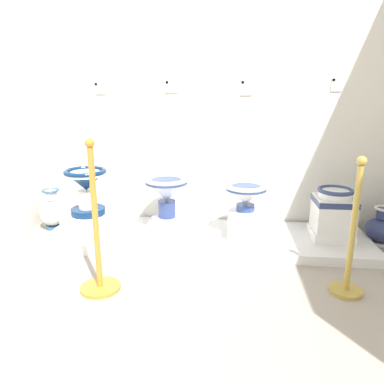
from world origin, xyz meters
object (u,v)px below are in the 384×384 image
object	(u,v)px
info_placard_third	(246,87)
info_placard_fourth	(337,84)
plinth_block_slender_white	(89,223)
decorative_vase_spare	(53,211)
stanchion_post_near_right	(350,250)
antique_toilet_slender_white	(86,185)
plinth_block_pale_glazed	(245,226)
stanchion_post_near_left	(98,250)
antique_toilet_leftmost	(167,192)
decorative_vase_companion	(382,228)
plinth_block_broad_patterned	(331,234)
info_placard_second	(171,86)
info_placard_first	(100,88)
antique_toilet_pale_glazed	(246,196)
antique_toilet_broad_patterned	(334,208)
plinth_block_leftmost	(167,225)

from	to	relation	value
info_placard_third	info_placard_fourth	bearing A→B (deg)	-0.00
plinth_block_slender_white	decorative_vase_spare	xyz separation A→B (m)	(-0.50, 0.28, 0.01)
stanchion_post_near_right	antique_toilet_slender_white	bearing A→B (deg)	161.37
plinth_block_pale_glazed	stanchion_post_near_left	world-z (taller)	stanchion_post_near_left
info_placard_third	stanchion_post_near_left	bearing A→B (deg)	-127.56
antique_toilet_slender_white	antique_toilet_leftmost	size ratio (longest dim) A/B	0.97
stanchion_post_near_right	decorative_vase_companion	bearing A→B (deg)	57.18
plinth_block_pale_glazed	stanchion_post_near_right	bearing A→B (deg)	-49.48
plinth_block_broad_patterned	info_placard_second	distance (m)	2.01
plinth_block_slender_white	info_placard_first	distance (m)	1.31
info_placard_fourth	decorative_vase_companion	size ratio (longest dim) A/B	0.35
antique_toilet_slender_white	info_placard_first	distance (m)	0.98
decorative_vase_spare	decorative_vase_companion	distance (m)	3.17
antique_toilet_pale_glazed	info_placard_fourth	size ratio (longest dim) A/B	3.05
plinth_block_slender_white	info_placard_first	bearing A→B (deg)	88.78
antique_toilet_slender_white	info_placard_fourth	bearing A→B (deg)	12.41
plinth_block_broad_patterned	decorative_vase_companion	bearing A→B (deg)	12.86
info_placard_third	stanchion_post_near_right	bearing A→B (deg)	-60.47
antique_toilet_leftmost	decorative_vase_spare	world-z (taller)	antique_toilet_leftmost
info_placard_first	info_placard_fourth	distance (m)	2.23
info_placard_first	decorative_vase_companion	distance (m)	2.95
antique_toilet_leftmost	stanchion_post_near_right	size ratio (longest dim) A/B	0.45
plinth_block_broad_patterned	info_placard_second	size ratio (longest dim) A/B	2.62
antique_toilet_leftmost	antique_toilet_broad_patterned	bearing A→B (deg)	-2.99
info_placard_first	decorative_vase_spare	xyz separation A→B (m)	(-0.51, -0.21, -1.21)
info_placard_fourth	decorative_vase_spare	distance (m)	3.01
antique_toilet_slender_white	stanchion_post_near_left	distance (m)	0.96
plinth_block_leftmost	stanchion_post_near_left	distance (m)	1.05
plinth_block_slender_white	antique_toilet_leftmost	world-z (taller)	antique_toilet_leftmost
antique_toilet_broad_patterned	plinth_block_broad_patterned	bearing A→B (deg)	-90.00
antique_toilet_broad_patterned	plinth_block_pale_glazed	bearing A→B (deg)	179.76
info_placard_second	stanchion_post_near_right	bearing A→B (deg)	-40.85
antique_toilet_pale_glazed	decorative_vase_companion	bearing A→B (deg)	4.84
info_placard_second	decorative_vase_spare	size ratio (longest dim) A/B	0.32
stanchion_post_near_left	info_placard_third	bearing A→B (deg)	52.44
antique_toilet_broad_patterned	stanchion_post_near_left	bearing A→B (deg)	-153.25
plinth_block_leftmost	info_placard_third	size ratio (longest dim) A/B	2.48
plinth_block_pale_glazed	antique_toilet_broad_patterned	bearing A→B (deg)	-0.24
decorative_vase_spare	decorative_vase_companion	bearing A→B (deg)	-1.89
antique_toilet_pale_glazed	plinth_block_broad_patterned	bearing A→B (deg)	-0.24
antique_toilet_slender_white	plinth_block_pale_glazed	distance (m)	1.48
plinth_block_leftmost	info_placard_first	size ratio (longest dim) A/B	3.07
info_placard_first	stanchion_post_near_left	xyz separation A→B (m)	(0.39, -1.33, -1.09)
info_placard_first	info_placard_second	size ratio (longest dim) A/B	0.88
plinth_block_slender_white	info_placard_second	distance (m)	1.51
antique_toilet_pale_glazed	stanchion_post_near_left	xyz separation A→B (m)	(-1.04, -0.91, -0.16)
antique_toilet_slender_white	decorative_vase_spare	xyz separation A→B (m)	(-0.50, 0.28, -0.36)
antique_toilet_pale_glazed	info_placard_first	bearing A→B (deg)	163.56
antique_toilet_leftmost	info_placard_second	size ratio (longest dim) A/B	3.25
antique_toilet_broad_patterned	info_placard_fourth	size ratio (longest dim) A/B	3.10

